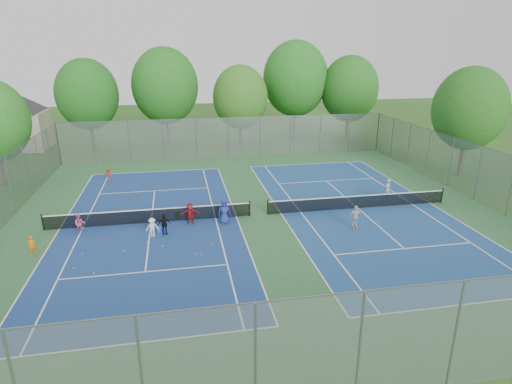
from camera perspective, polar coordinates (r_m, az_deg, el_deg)
ground at (r=28.48m, az=0.37°, el=-3.12°), size 120.00×120.00×0.00m
court_pad at (r=28.48m, az=0.37°, el=-3.10°), size 32.00×32.00×0.01m
court_left at (r=28.09m, az=-13.82°, el=-3.98°), size 10.97×23.77×0.01m
court_right at (r=30.50m, az=13.40°, el=-2.10°), size 10.97×23.77×0.01m
net_left at (r=27.93m, az=-13.89°, el=-3.15°), size 12.87×0.10×0.91m
net_right at (r=30.35m, az=13.46°, el=-1.32°), size 12.87×0.10×0.91m
fence_north at (r=43.11m, az=-3.70°, el=7.23°), size 32.00×0.10×4.00m
fence_south at (r=14.10m, az=13.63°, el=-19.63°), size 32.00×0.10×4.00m
fence_east at (r=34.50m, az=27.49°, el=2.15°), size 0.10×32.00×4.00m
house at (r=53.12m, az=-29.57°, el=9.49°), size 11.03×11.03×7.30m
tree_nw at (r=48.99m, az=-21.58°, el=12.00°), size 6.40×6.40×9.58m
tree_nl at (r=49.11m, az=-12.03°, el=13.66°), size 7.20×7.20×10.69m
tree_nc at (r=47.74m, az=-2.11°, el=12.52°), size 6.00×6.00×8.85m
tree_nr at (r=51.99m, az=5.26°, el=14.80°), size 7.60×7.60×11.42m
tree_ne at (r=52.16m, az=12.37°, el=13.28°), size 6.60×6.60×9.77m
tree_side_e at (r=40.27m, az=26.59°, el=9.90°), size 6.00×6.00×9.20m
ball_crate at (r=26.54m, az=-12.81°, el=-4.93°), size 0.49×0.49×0.32m
ball_hopper at (r=28.48m, az=-10.52°, el=-2.92°), size 0.33×0.33×0.49m
student_a at (r=25.91m, az=-27.68°, el=-6.37°), size 0.49×0.43×1.14m
student_b at (r=27.66m, az=-22.45°, el=-3.95°), size 0.65×0.53×1.22m
student_c at (r=25.90m, az=-13.65°, el=-4.60°), size 0.79×0.51×1.17m
student_d at (r=26.00m, az=-12.16°, el=-4.25°), size 0.81×0.52×1.29m
student_e at (r=26.95m, az=-4.26°, el=-2.64°), size 0.85×0.61×1.61m
student_f at (r=27.23m, az=-8.77°, el=-2.87°), size 1.30×0.52×1.37m
child_far_baseline at (r=37.77m, az=-19.06°, el=2.26°), size 0.79×0.65×1.07m
instructor at (r=32.49m, az=17.10°, el=0.33°), size 0.69×0.60×1.59m
teen_court_b at (r=26.94m, az=13.07°, el=-3.26°), size 0.87×0.37×1.48m
tennis_ball_0 at (r=23.78m, az=-23.14°, el=-9.33°), size 0.07×0.07×0.07m
tennis_ball_1 at (r=22.90m, az=-20.81°, el=-10.13°), size 0.07×0.07×0.07m
tennis_ball_2 at (r=24.65m, az=-17.16°, el=-7.58°), size 0.07×0.07×0.07m
tennis_ball_3 at (r=23.47m, az=-8.06°, el=-8.25°), size 0.07×0.07×0.07m
tennis_ball_4 at (r=24.72m, az=-12.31°, el=-7.06°), size 0.07×0.07×0.07m
tennis_ball_5 at (r=24.41m, az=-5.88°, el=-7.04°), size 0.07×0.07×0.07m
tennis_ball_6 at (r=27.13m, az=-4.55°, el=-4.26°), size 0.07×0.07×0.07m
tennis_ball_7 at (r=23.38m, az=-7.32°, el=-8.33°), size 0.07×0.07×0.07m
tennis_ball_8 at (r=22.13m, az=-5.81°, el=-9.94°), size 0.07×0.07×0.07m
tennis_ball_9 at (r=25.31m, az=-14.32°, el=-6.59°), size 0.07×0.07×0.07m
tennis_ball_10 at (r=27.20m, az=-4.61°, el=-4.19°), size 0.07×0.07×0.07m
tennis_ball_11 at (r=25.10m, az=-22.16°, el=-7.68°), size 0.07×0.07×0.07m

